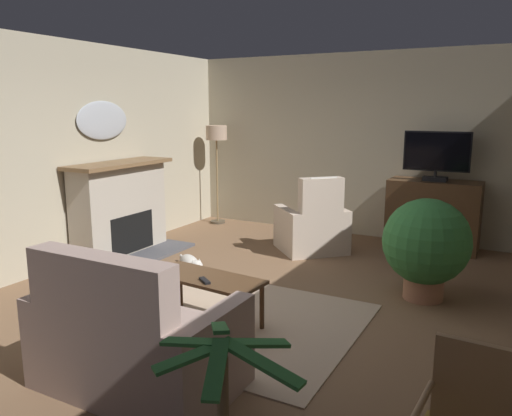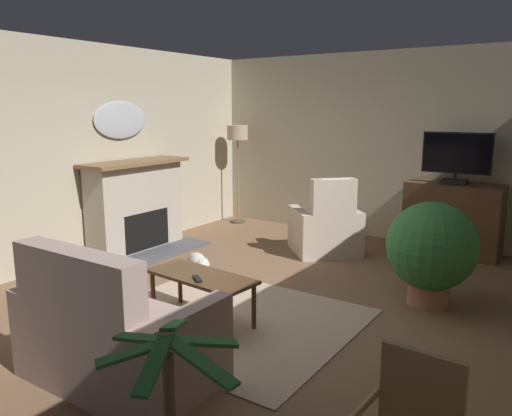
% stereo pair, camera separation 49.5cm
% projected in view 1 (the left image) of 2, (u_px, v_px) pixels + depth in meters
% --- Properties ---
extents(ground_plane, '(6.14, 7.55, 0.04)m').
position_uv_depth(ground_plane, '(251.00, 311.00, 5.08)').
color(ground_plane, brown).
extents(wall_back, '(6.14, 0.10, 2.83)m').
position_uv_depth(wall_back, '(359.00, 146.00, 7.84)').
color(wall_back, '#B2A88E').
rests_on(wall_back, ground_plane).
extents(wall_left, '(0.10, 7.55, 2.83)m').
position_uv_depth(wall_left, '(48.00, 156.00, 6.11)').
color(wall_left, '#B2A88E').
rests_on(wall_left, ground_plane).
extents(rug_central, '(2.36, 2.04, 0.01)m').
position_uv_depth(rug_central, '(232.00, 319.00, 4.80)').
color(rug_central, tan).
rests_on(rug_central, ground_plane).
extents(fireplace, '(0.89, 1.63, 1.28)m').
position_uv_depth(fireplace, '(121.00, 211.00, 6.86)').
color(fireplace, '#4C4C51').
rests_on(fireplace, ground_plane).
extents(wall_mirror_oval, '(0.06, 0.91, 0.52)m').
position_uv_depth(wall_mirror_oval, '(103.00, 120.00, 6.73)').
color(wall_mirror_oval, '#B2B7BF').
extents(tv_cabinet, '(1.25, 0.58, 0.99)m').
position_uv_depth(tv_cabinet, '(433.00, 217.00, 7.16)').
color(tv_cabinet, '#352315').
rests_on(tv_cabinet, ground_plane).
extents(television, '(0.89, 0.20, 0.69)m').
position_uv_depth(television, '(437.00, 155.00, 6.94)').
color(television, black).
rests_on(television, tv_cabinet).
extents(coffee_table, '(1.12, 0.55, 0.47)m').
position_uv_depth(coffee_table, '(207.00, 282.00, 4.65)').
color(coffee_table, '#4C331E').
rests_on(coffee_table, ground_plane).
extents(tv_remote, '(0.17, 0.14, 0.02)m').
position_uv_depth(tv_remote, '(205.00, 281.00, 4.49)').
color(tv_remote, black).
rests_on(tv_remote, coffee_table).
extents(sofa_floral, '(1.43, 0.88, 1.07)m').
position_uv_depth(sofa_floral, '(134.00, 342.00, 3.57)').
color(sofa_floral, '#A3897F').
rests_on(sofa_floral, ground_plane).
extents(armchair_in_far_corner, '(1.18, 1.18, 1.10)m').
position_uv_depth(armchair_in_far_corner, '(313.00, 228.00, 7.05)').
color(armchair_in_far_corner, '#C6B29E').
rests_on(armchair_in_far_corner, ground_plane).
extents(potted_plant_small_fern_corner, '(0.90, 0.90, 1.08)m').
position_uv_depth(potted_plant_small_fern_corner, '(426.00, 244.00, 5.23)').
color(potted_plant_small_fern_corner, '#99664C').
rests_on(potted_plant_small_fern_corner, ground_plane).
extents(cat, '(0.62, 0.50, 0.22)m').
position_uv_depth(cat, '(190.00, 263.00, 6.20)').
color(cat, beige).
rests_on(cat, ground_plane).
extents(floor_lamp, '(0.36, 0.36, 1.70)m').
position_uv_depth(floor_lamp, '(217.00, 141.00, 8.58)').
color(floor_lamp, '#4C4233').
rests_on(floor_lamp, ground_plane).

